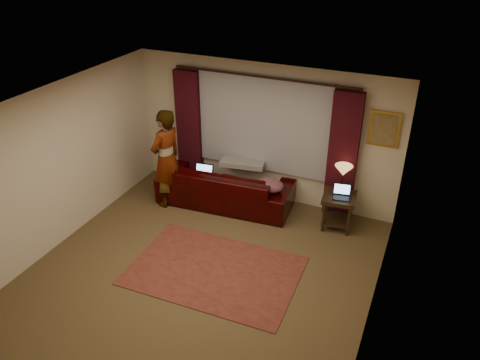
% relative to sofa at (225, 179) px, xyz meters
% --- Properties ---
extents(floor, '(5.00, 5.00, 0.01)m').
position_rel_sofa_xyz_m(floor, '(0.52, -1.93, -0.51)').
color(floor, brown).
rests_on(floor, ground).
extents(ceiling, '(5.00, 5.00, 0.02)m').
position_rel_sofa_xyz_m(ceiling, '(0.52, -1.93, 2.10)').
color(ceiling, silver).
rests_on(ceiling, ground).
extents(wall_back, '(5.00, 0.02, 2.60)m').
position_rel_sofa_xyz_m(wall_back, '(0.52, 0.57, 0.80)').
color(wall_back, beige).
rests_on(wall_back, ground).
extents(wall_front, '(5.00, 0.02, 2.60)m').
position_rel_sofa_xyz_m(wall_front, '(0.52, -4.43, 0.80)').
color(wall_front, beige).
rests_on(wall_front, ground).
extents(wall_left, '(0.02, 5.00, 2.60)m').
position_rel_sofa_xyz_m(wall_left, '(-1.98, -1.93, 0.80)').
color(wall_left, beige).
rests_on(wall_left, ground).
extents(wall_right, '(0.02, 5.00, 2.60)m').
position_rel_sofa_xyz_m(wall_right, '(3.02, -1.93, 0.80)').
color(wall_right, beige).
rests_on(wall_right, ground).
extents(sheer_curtain, '(2.50, 0.05, 1.80)m').
position_rel_sofa_xyz_m(sheer_curtain, '(0.52, 0.51, 1.00)').
color(sheer_curtain, '#9B9AA2').
rests_on(sheer_curtain, wall_back).
extents(drape_left, '(0.50, 0.14, 2.30)m').
position_rel_sofa_xyz_m(drape_left, '(-0.98, 0.46, 0.68)').
color(drape_left, '#350912').
rests_on(drape_left, floor).
extents(drape_right, '(0.50, 0.14, 2.30)m').
position_rel_sofa_xyz_m(drape_right, '(2.02, 0.46, 0.68)').
color(drape_right, '#350912').
rests_on(drape_right, floor).
extents(curtain_rod, '(0.04, 0.04, 3.40)m').
position_rel_sofa_xyz_m(curtain_rod, '(0.52, 0.46, 1.88)').
color(curtain_rod, black).
rests_on(curtain_rod, wall_back).
extents(picture_frame, '(0.50, 0.04, 0.60)m').
position_rel_sofa_xyz_m(picture_frame, '(2.62, 0.54, 1.25)').
color(picture_frame, '#B58D34').
rests_on(picture_frame, wall_back).
extents(sofa, '(2.57, 1.27, 1.01)m').
position_rel_sofa_xyz_m(sofa, '(0.00, 0.00, 0.00)').
color(sofa, black).
rests_on(sofa, floor).
extents(throw_blanket, '(0.86, 0.45, 0.10)m').
position_rel_sofa_xyz_m(throw_blanket, '(0.21, 0.32, 0.50)').
color(throw_blanket, gray).
rests_on(throw_blanket, sofa).
extents(clothing_pile, '(0.62, 0.55, 0.22)m').
position_rel_sofa_xyz_m(clothing_pile, '(0.89, -0.07, 0.11)').
color(clothing_pile, brown).
rests_on(clothing_pile, sofa).
extents(laptop_sofa, '(0.40, 0.42, 0.25)m').
position_rel_sofa_xyz_m(laptop_sofa, '(-0.40, -0.16, 0.13)').
color(laptop_sofa, black).
rests_on(laptop_sofa, sofa).
extents(area_rug, '(2.59, 1.77, 0.01)m').
position_rel_sofa_xyz_m(area_rug, '(0.69, -1.88, -0.50)').
color(area_rug, brown).
rests_on(area_rug, floor).
extents(end_table, '(0.60, 0.60, 0.63)m').
position_rel_sofa_xyz_m(end_table, '(2.11, 0.06, -0.19)').
color(end_table, black).
rests_on(end_table, floor).
extents(tiffany_lamp, '(0.41, 0.41, 0.49)m').
position_rel_sofa_xyz_m(tiffany_lamp, '(2.10, 0.23, 0.37)').
color(tiffany_lamp, olive).
rests_on(tiffany_lamp, end_table).
extents(laptop_table, '(0.35, 0.37, 0.22)m').
position_rel_sofa_xyz_m(laptop_table, '(2.16, -0.00, 0.24)').
color(laptop_table, black).
rests_on(laptop_table, end_table).
extents(person, '(0.66, 0.66, 1.87)m').
position_rel_sofa_xyz_m(person, '(-0.97, -0.43, 0.43)').
color(person, gray).
rests_on(person, floor).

